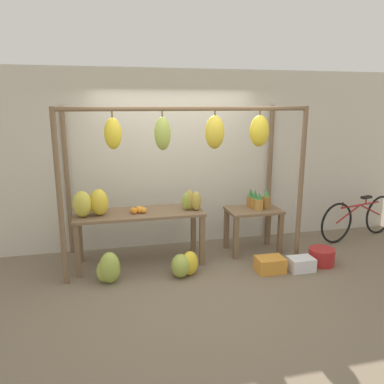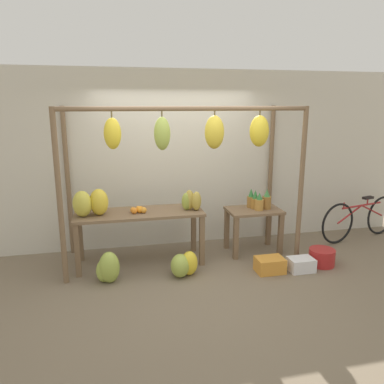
# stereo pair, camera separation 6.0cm
# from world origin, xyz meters

# --- Properties ---
(ground_plane) EXTENTS (20.00, 20.00, 0.00)m
(ground_plane) POSITION_xyz_m (0.00, 0.00, 0.00)
(ground_plane) COLOR #756651
(shop_wall_back) EXTENTS (8.00, 0.08, 2.80)m
(shop_wall_back) POSITION_xyz_m (0.00, 1.37, 1.40)
(shop_wall_back) COLOR beige
(shop_wall_back) RESTS_ON ground_plane
(stall_awning) EXTENTS (3.34, 1.20, 2.24)m
(stall_awning) POSITION_xyz_m (0.09, 0.40, 1.69)
(stall_awning) COLOR brown
(stall_awning) RESTS_ON ground_plane
(display_table_main) EXTENTS (1.81, 0.65, 0.78)m
(display_table_main) POSITION_xyz_m (-0.63, 0.66, 0.66)
(display_table_main) COLOR brown
(display_table_main) RESTS_ON ground_plane
(display_table_side) EXTENTS (0.82, 0.55, 0.69)m
(display_table_side) POSITION_xyz_m (1.13, 0.71, 0.53)
(display_table_side) COLOR brown
(display_table_side) RESTS_ON ground_plane
(banana_pile_on_table) EXTENTS (0.56, 0.38, 0.37)m
(banana_pile_on_table) POSITION_xyz_m (-1.28, 0.62, 0.96)
(banana_pile_on_table) COLOR gold
(banana_pile_on_table) RESTS_ON display_table_main
(orange_pile) EXTENTS (0.23, 0.20, 0.09)m
(orange_pile) POSITION_xyz_m (-0.64, 0.62, 0.82)
(orange_pile) COLOR orange
(orange_pile) RESTS_ON display_table_main
(pineapple_cluster) EXTENTS (0.33, 0.31, 0.31)m
(pineapple_cluster) POSITION_xyz_m (1.20, 0.72, 0.82)
(pineapple_cluster) COLOR olive
(pineapple_cluster) RESTS_ON display_table_side
(banana_pile_ground_left) EXTENTS (0.37, 0.33, 0.42)m
(banana_pile_ground_left) POSITION_xyz_m (-1.09, 0.14, 0.18)
(banana_pile_ground_left) COLOR yellow
(banana_pile_ground_left) RESTS_ON ground_plane
(banana_pile_ground_right) EXTENTS (0.44, 0.36, 0.34)m
(banana_pile_ground_right) POSITION_xyz_m (-0.09, 0.10, 0.16)
(banana_pile_ground_right) COLOR yellow
(banana_pile_ground_right) RESTS_ON ground_plane
(fruit_crate_white) EXTENTS (0.38, 0.28, 0.21)m
(fruit_crate_white) POSITION_xyz_m (1.09, -0.04, 0.10)
(fruit_crate_white) COLOR orange
(fruit_crate_white) RESTS_ON ground_plane
(blue_bucket) EXTENTS (0.37, 0.37, 0.24)m
(blue_bucket) POSITION_xyz_m (1.91, 0.01, 0.12)
(blue_bucket) COLOR #AD2323
(blue_bucket) RESTS_ON ground_plane
(parked_bicycle) EXTENTS (1.71, 0.45, 0.73)m
(parked_bicycle) POSITION_xyz_m (3.14, 0.86, 0.36)
(parked_bicycle) COLOR black
(parked_bicycle) RESTS_ON ground_plane
(papaya_pile) EXTENTS (0.32, 0.25, 0.29)m
(papaya_pile) POSITION_xyz_m (0.13, 0.59, 0.91)
(papaya_pile) COLOR #B2993D
(papaya_pile) RESTS_ON display_table_main
(fruit_crate_purple) EXTENTS (0.34, 0.25, 0.19)m
(fruit_crate_purple) POSITION_xyz_m (1.53, -0.10, 0.09)
(fruit_crate_purple) COLOR silver
(fruit_crate_purple) RESTS_ON ground_plane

